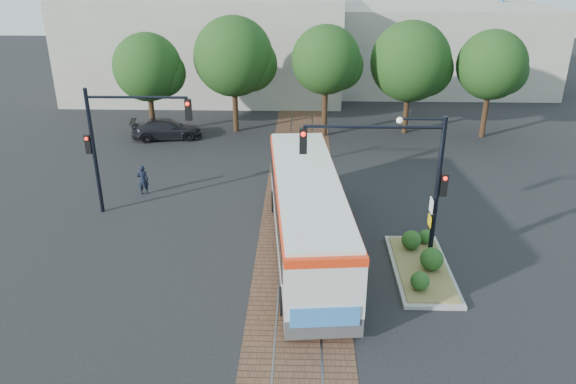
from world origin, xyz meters
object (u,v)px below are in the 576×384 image
city_bus (307,211)px  traffic_island (422,262)px  signal_pole_left (116,135)px  parked_car (167,129)px  signal_pole_main (405,171)px  officer (143,180)px

city_bus → traffic_island: (4.52, -1.46, -1.48)m
traffic_island → signal_pole_left: size_ratio=0.87×
city_bus → parked_car: city_bus is taller
city_bus → signal_pole_main: 4.48m
traffic_island → signal_pole_left: signal_pole_left is taller
officer → signal_pole_left: bearing=68.6°
traffic_island → parked_car: size_ratio=1.14×
traffic_island → parked_car: parked_car is taller
city_bus → officer: size_ratio=7.94×
city_bus → officer: bearing=141.3°
city_bus → parked_car: (-9.17, 14.51, -1.15)m
city_bus → parked_car: size_ratio=2.70×
traffic_island → parked_car: (-13.69, 15.97, 0.33)m
officer → parked_car: bearing=-97.5°
city_bus → signal_pole_left: 9.55m
city_bus → signal_pole_main: size_ratio=2.05×
signal_pole_main → signal_pole_left: 13.14m
officer → parked_car: 9.00m
signal_pole_left → parked_car: signal_pole_left is taller
traffic_island → signal_pole_main: signal_pole_main is taller
parked_car → traffic_island: bearing=-148.9°
signal_pole_left → signal_pole_main: bearing=-21.4°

